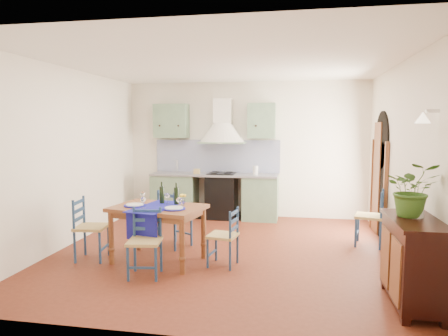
{
  "coord_description": "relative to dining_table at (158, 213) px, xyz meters",
  "views": [
    {
      "loc": [
        1.02,
        -5.8,
        1.89
      ],
      "look_at": [
        -0.07,
        0.3,
        1.24
      ],
      "focal_mm": 32.0,
      "sensor_mm": 36.0,
      "label": 1
    }
  ],
  "objects": [
    {
      "name": "left_wall",
      "position": [
        -1.66,
        0.59,
        0.71
      ],
      "size": [
        0.04,
        5.0,
        2.8
      ],
      "primitive_type": "cube",
      "color": "white",
      "rests_on": "ground"
    },
    {
      "name": "chair_spare",
      "position": [
        3.07,
        1.28,
        -0.23
      ],
      "size": [
        0.51,
        0.51,
        0.9
      ],
      "color": "navy",
      "rests_on": "ground"
    },
    {
      "name": "ceiling",
      "position": [
        0.84,
        0.59,
        2.11
      ],
      "size": [
        5.0,
        5.0,
        0.01
      ],
      "primitive_type": "cube",
      "color": "white",
      "rests_on": "back_wall"
    },
    {
      "name": "sideboard",
      "position": [
        3.1,
        -0.88,
        -0.18
      ],
      "size": [
        0.5,
        1.05,
        0.94
      ],
      "color": "black",
      "rests_on": "ground"
    },
    {
      "name": "dining_table",
      "position": [
        0.0,
        0.0,
        0.0
      ],
      "size": [
        1.36,
        1.06,
        1.1
      ],
      "color": "brown",
      "rests_on": "ground"
    },
    {
      "name": "floor",
      "position": [
        0.84,
        0.59,
        -0.69
      ],
      "size": [
        5.0,
        5.0,
        0.0
      ],
      "primitive_type": "plane",
      "color": "#4D1D10",
      "rests_on": "ground"
    },
    {
      "name": "chair_left",
      "position": [
        -0.99,
        -0.1,
        -0.23
      ],
      "size": [
        0.46,
        0.46,
        0.89
      ],
      "color": "navy",
      "rests_on": "ground"
    },
    {
      "name": "back_wall",
      "position": [
        0.37,
        2.89,
        0.36
      ],
      "size": [
        5.0,
        0.96,
        2.8
      ],
      "color": "white",
      "rests_on": "ground"
    },
    {
      "name": "right_wall",
      "position": [
        3.34,
        0.87,
        0.65
      ],
      "size": [
        0.26,
        5.0,
        2.8
      ],
      "color": "white",
      "rests_on": "ground"
    },
    {
      "name": "chair_far",
      "position": [
        0.01,
        0.68,
        -0.22
      ],
      "size": [
        0.57,
        0.57,
        0.9
      ],
      "color": "navy",
      "rests_on": "ground"
    },
    {
      "name": "chair_near",
      "position": [
        0.02,
        -0.55,
        -0.25
      ],
      "size": [
        0.45,
        0.45,
        0.86
      ],
      "color": "navy",
      "rests_on": "ground"
    },
    {
      "name": "chair_right",
      "position": [
        0.95,
        -0.02,
        -0.28
      ],
      "size": [
        0.43,
        0.43,
        0.79
      ],
      "color": "navy",
      "rests_on": "ground"
    },
    {
      "name": "potted_plant",
      "position": [
        3.09,
        -0.76,
        0.54
      ],
      "size": [
        0.58,
        0.51,
        0.58
      ],
      "primitive_type": "imported",
      "rotation": [
        0.0,
        0.0,
        -0.12
      ],
      "color": "#335C1D",
      "rests_on": "sideboard"
    }
  ]
}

